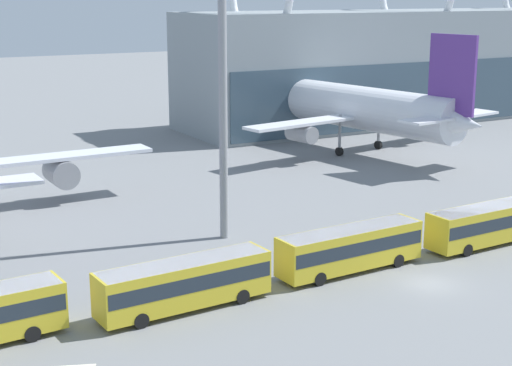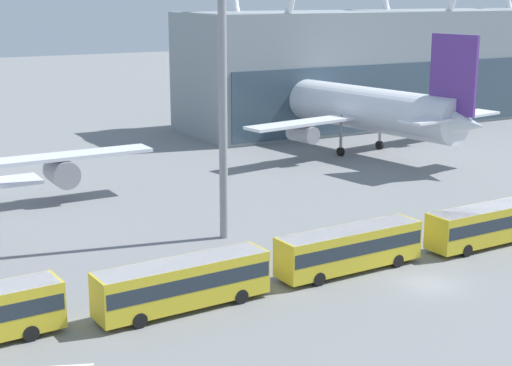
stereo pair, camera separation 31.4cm
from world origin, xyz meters
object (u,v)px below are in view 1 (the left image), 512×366
object	(u,v)px
shuttle_bus_4	(489,222)
floodlight_mast	(222,16)
airliner_at_gate_far	(355,107)
shuttle_bus_2	(184,281)
shuttle_bus_3	(350,246)

from	to	relation	value
shuttle_bus_4	floodlight_mast	size ratio (longest dim) A/B	0.38
airliner_at_gate_far	shuttle_bus_2	size ratio (longest dim) A/B	3.37
shuttle_bus_4	shuttle_bus_3	bearing A→B (deg)	176.11
airliner_at_gate_far	shuttle_bus_2	bearing A→B (deg)	123.45
shuttle_bus_3	airliner_at_gate_far	bearing A→B (deg)	50.76
airliner_at_gate_far	floodlight_mast	bearing A→B (deg)	119.21
shuttle_bus_2	floodlight_mast	size ratio (longest dim) A/B	0.38
shuttle_bus_2	shuttle_bus_3	xyz separation A→B (m)	(13.65, 0.69, 0.00)
airliner_at_gate_far	shuttle_bus_3	xyz separation A→B (m)	(-27.02, -36.99, -3.90)
shuttle_bus_2	shuttle_bus_3	size ratio (longest dim) A/B	1.00
airliner_at_gate_far	shuttle_bus_2	distance (m)	55.58
shuttle_bus_2	floodlight_mast	distance (m)	22.65
shuttle_bus_3	floodlight_mast	bearing A→B (deg)	107.39
shuttle_bus_4	floodlight_mast	bearing A→B (deg)	143.38
shuttle_bus_2	airliner_at_gate_far	bearing A→B (deg)	39.12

